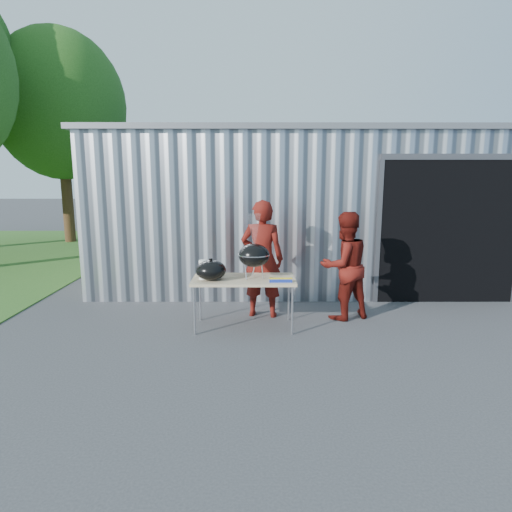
{
  "coord_description": "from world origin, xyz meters",
  "views": [
    {
      "loc": [
        -0.11,
        -5.73,
        2.2
      ],
      "look_at": [
        -0.09,
        0.54,
        1.05
      ],
      "focal_mm": 30.0,
      "sensor_mm": 36.0,
      "label": 1
    }
  ],
  "objects_px": {
    "kettle_grill": "(254,250)",
    "person_cook": "(262,259)",
    "folding_table": "(244,281)",
    "person_bystander": "(344,266)"
  },
  "relations": [
    {
      "from": "kettle_grill",
      "to": "person_bystander",
      "type": "height_order",
      "value": "kettle_grill"
    },
    {
      "from": "person_bystander",
      "to": "folding_table",
      "type": "bearing_deg",
      "value": -7.19
    },
    {
      "from": "person_cook",
      "to": "folding_table",
      "type": "bearing_deg",
      "value": 71.82
    },
    {
      "from": "person_cook",
      "to": "person_bystander",
      "type": "relative_size",
      "value": 1.1
    },
    {
      "from": "folding_table",
      "to": "kettle_grill",
      "type": "bearing_deg",
      "value": -0.02
    },
    {
      "from": "kettle_grill",
      "to": "person_cook",
      "type": "relative_size",
      "value": 0.51
    },
    {
      "from": "kettle_grill",
      "to": "person_cook",
      "type": "bearing_deg",
      "value": 76.81
    },
    {
      "from": "folding_table",
      "to": "kettle_grill",
      "type": "distance_m",
      "value": 0.48
    },
    {
      "from": "person_bystander",
      "to": "person_cook",
      "type": "bearing_deg",
      "value": -27.87
    },
    {
      "from": "kettle_grill",
      "to": "person_cook",
      "type": "xyz_separation_m",
      "value": [
        0.13,
        0.55,
        -0.23
      ]
    }
  ]
}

